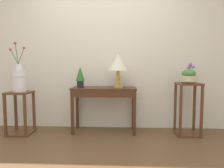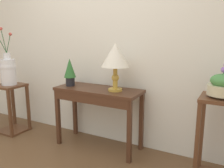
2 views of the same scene
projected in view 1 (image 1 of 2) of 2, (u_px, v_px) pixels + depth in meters
name	position (u px, v px, depth m)	size (l,w,h in m)	color
back_wall_with_art	(104.00, 47.00, 3.47)	(9.00, 0.10, 2.80)	silver
console_table	(104.00, 95.00, 3.22)	(1.02, 0.41, 0.73)	#472819
table_lamp	(118.00, 64.00, 3.19)	(0.31, 0.31, 0.53)	gold
potted_plant_on_console	(80.00, 76.00, 3.20)	(0.14, 0.14, 0.34)	black
pedestal_stand_left	(20.00, 113.00, 3.16)	(0.35, 0.35, 0.68)	#56331E
flower_vase_tall_left	(19.00, 78.00, 3.11)	(0.23, 0.21, 0.76)	silver
pedestal_stand_right	(188.00, 109.00, 3.12)	(0.35, 0.35, 0.81)	#56331E
planter_bowl_wide_right	(189.00, 76.00, 3.08)	(0.25, 0.25, 0.31)	beige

